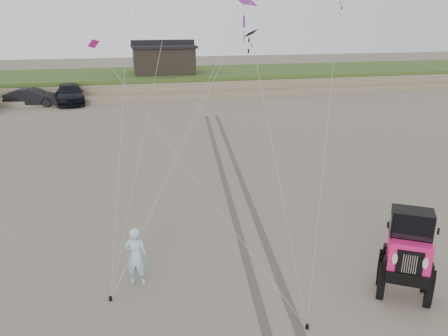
{
  "coord_description": "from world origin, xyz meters",
  "views": [
    {
      "loc": [
        -2.73,
        -9.68,
        7.05
      ],
      "look_at": [
        0.32,
        3.0,
        2.6
      ],
      "focal_mm": 35.0,
      "sensor_mm": 36.0,
      "label": 1
    }
  ],
  "objects_px": {
    "cabin": "(163,58)",
    "man": "(136,256)",
    "truck_c": "(70,94)",
    "truck_b": "(33,97)",
    "jeep": "(406,264)"
  },
  "relations": [
    {
      "from": "cabin",
      "to": "man",
      "type": "height_order",
      "value": "cabin"
    },
    {
      "from": "truck_b",
      "to": "truck_c",
      "type": "distance_m",
      "value": 3.03
    },
    {
      "from": "truck_b",
      "to": "man",
      "type": "bearing_deg",
      "value": -156.33
    },
    {
      "from": "cabin",
      "to": "truck_c",
      "type": "distance_m",
      "value": 11.12
    },
    {
      "from": "man",
      "to": "truck_c",
      "type": "bearing_deg",
      "value": -63.8
    },
    {
      "from": "truck_c",
      "to": "cabin",
      "type": "bearing_deg",
      "value": 28.01
    },
    {
      "from": "truck_c",
      "to": "jeep",
      "type": "relative_size",
      "value": 1.08
    },
    {
      "from": "truck_b",
      "to": "cabin",
      "type": "bearing_deg",
      "value": -51.7
    },
    {
      "from": "man",
      "to": "truck_b",
      "type": "bearing_deg",
      "value": -58.04
    },
    {
      "from": "cabin",
      "to": "jeep",
      "type": "height_order",
      "value": "cabin"
    },
    {
      "from": "cabin",
      "to": "man",
      "type": "xyz_separation_m",
      "value": [
        -4.61,
        -35.82,
        -2.37
      ]
    },
    {
      "from": "jeep",
      "to": "cabin",
      "type": "bearing_deg",
      "value": 125.05
    },
    {
      "from": "truck_c",
      "to": "jeep",
      "type": "height_order",
      "value": "jeep"
    },
    {
      "from": "truck_c",
      "to": "man",
      "type": "bearing_deg",
      "value": -88.01
    },
    {
      "from": "jeep",
      "to": "man",
      "type": "bearing_deg",
      "value": -166.63
    }
  ]
}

